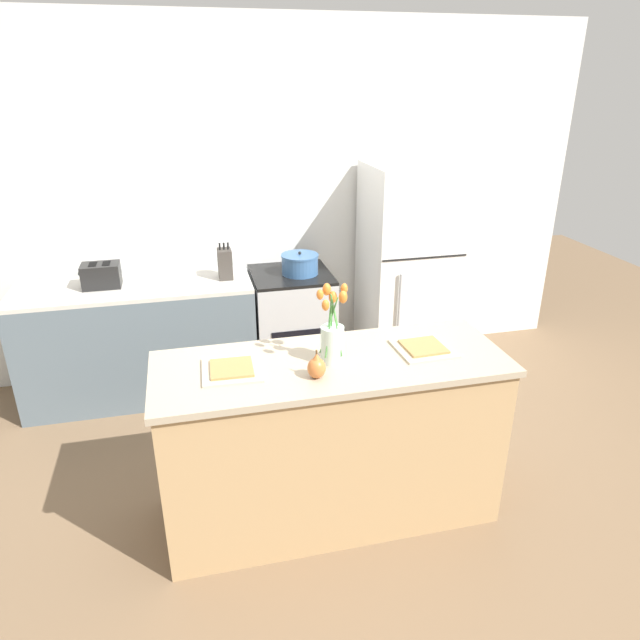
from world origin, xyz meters
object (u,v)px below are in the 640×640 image
object	(u,v)px
toaster	(101,275)
knife_block	(225,264)
plate_setting_right	(423,348)
pear_figurine	(317,367)
plate_setting_left	(232,369)
refrigerator	(407,270)
flower_vase	(332,336)
cooking_pot	(300,264)
stove_range	(292,326)

from	to	relation	value
toaster	knife_block	world-z (taller)	knife_block
plate_setting_right	knife_block	size ratio (longest dim) A/B	1.10
pear_figurine	plate_setting_left	size ratio (longest dim) A/B	0.49
refrigerator	plate_setting_left	size ratio (longest dim) A/B	5.64
plate_setting_right	plate_setting_left	bearing A→B (deg)	180.00
flower_vase	knife_block	distance (m)	1.66
refrigerator	plate_setting_right	xyz separation A→B (m)	(-0.55, -1.59, 0.13)
plate_setting_left	cooking_pot	world-z (taller)	cooking_pot
toaster	cooking_pot	distance (m)	1.43
stove_range	plate_setting_left	distance (m)	1.78
flower_vase	plate_setting_left	size ratio (longest dim) A/B	1.38
knife_block	cooking_pot	bearing A→B (deg)	-3.43
plate_setting_left	pear_figurine	bearing A→B (deg)	-22.18
flower_vase	plate_setting_right	distance (m)	0.52
plate_setting_right	cooking_pot	distance (m)	1.60
flower_vase	toaster	bearing A→B (deg)	127.76
stove_range	knife_block	world-z (taller)	knife_block
pear_figurine	cooking_pot	xyz separation A→B (m)	(0.28, 1.72, -0.05)
plate_setting_left	plate_setting_right	world-z (taller)	same
plate_setting_left	cooking_pot	bearing A→B (deg)	66.88
plate_setting_right	toaster	world-z (taller)	toaster
pear_figurine	toaster	xyz separation A→B (m)	(-1.15, 1.77, -0.04)
pear_figurine	plate_setting_left	xyz separation A→B (m)	(-0.39, 0.16, -0.05)
stove_range	toaster	xyz separation A→B (m)	(-1.36, 0.02, 0.53)
stove_range	pear_figurine	size ratio (longest dim) A/B	6.09
stove_range	flower_vase	size ratio (longest dim) A/B	2.17
knife_block	flower_vase	bearing A→B (deg)	-76.42
flower_vase	cooking_pot	distance (m)	1.59
pear_figurine	knife_block	size ratio (longest dim) A/B	0.54
flower_vase	plate_setting_left	bearing A→B (deg)	177.88
plate_setting_left	toaster	distance (m)	1.78
pear_figurine	cooking_pot	world-z (taller)	pear_figurine
refrigerator	stove_range	bearing A→B (deg)	-179.96
pear_figurine	knife_block	world-z (taller)	knife_block
cooking_pot	refrigerator	bearing A→B (deg)	1.88
cooking_pot	pear_figurine	bearing A→B (deg)	-99.21
pear_figurine	stove_range	bearing A→B (deg)	83.03
pear_figurine	plate_setting_right	xyz separation A→B (m)	(0.61, 0.16, -0.05)
flower_vase	cooking_pot	size ratio (longest dim) A/B	1.44
stove_range	pear_figurine	distance (m)	1.85
plate_setting_left	toaster	xyz separation A→B (m)	(-0.76, 1.61, 0.01)
plate_setting_left	knife_block	xyz separation A→B (m)	(0.11, 1.59, 0.03)
refrigerator	pear_figurine	bearing A→B (deg)	-123.65
plate_setting_left	knife_block	size ratio (longest dim) A/B	1.10
stove_range	refrigerator	xyz separation A→B (m)	(0.95, 0.00, 0.39)
pear_figurine	cooking_pot	distance (m)	1.74
refrigerator	cooking_pot	world-z (taller)	refrigerator
plate_setting_right	toaster	bearing A→B (deg)	137.63
plate_setting_left	refrigerator	bearing A→B (deg)	45.70
plate_setting_right	toaster	size ratio (longest dim) A/B	1.06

